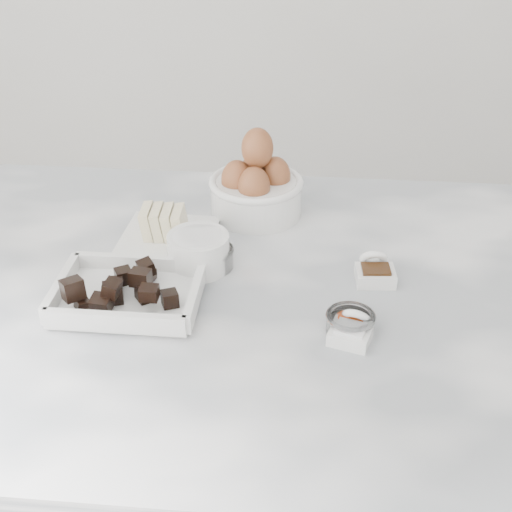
{
  "coord_description": "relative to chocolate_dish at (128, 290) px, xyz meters",
  "views": [
    {
      "loc": [
        0.1,
        -0.87,
        1.53
      ],
      "look_at": [
        0.02,
        0.03,
        0.98
      ],
      "focal_mm": 50.0,
      "sensor_mm": 36.0,
      "label": 1
    }
  ],
  "objects": [
    {
      "name": "zest_bowl",
      "position": [
        0.31,
        -0.04,
        -0.01
      ],
      "size": [
        0.07,
        0.07,
        0.03
      ],
      "color": "white",
      "rests_on": "marble_slab"
    },
    {
      "name": "salt_spoon",
      "position": [
        0.32,
        -0.05,
        -0.01
      ],
      "size": [
        0.06,
        0.08,
        0.04
      ],
      "color": "white",
      "rests_on": "marble_slab"
    },
    {
      "name": "honey_bowl",
      "position": [
        0.1,
        0.11,
        -0.01
      ],
      "size": [
        0.08,
        0.08,
        0.03
      ],
      "color": "white",
      "rests_on": "marble_slab"
    },
    {
      "name": "chocolate_dish",
      "position": [
        0.0,
        0.0,
        0.0
      ],
      "size": [
        0.21,
        0.16,
        0.05
      ],
      "color": "white",
      "rests_on": "marble_slab"
    },
    {
      "name": "egg_bowl",
      "position": [
        0.16,
        0.29,
        0.03
      ],
      "size": [
        0.17,
        0.17,
        0.16
      ],
      "color": "white",
      "rests_on": "marble_slab"
    },
    {
      "name": "sugar_ramekin",
      "position": [
        0.09,
        0.1,
        0.01
      ],
      "size": [
        0.09,
        0.09,
        0.06
      ],
      "color": "white",
      "rests_on": "marble_slab"
    },
    {
      "name": "butter_plate",
      "position": [
        0.02,
        0.17,
        -0.0
      ],
      "size": [
        0.16,
        0.16,
        0.06
      ],
      "color": "white",
      "rests_on": "marble_slab"
    },
    {
      "name": "cabinet",
      "position": [
        0.16,
        0.05,
        -0.51
      ],
      "size": [
        1.1,
        0.7,
        0.9
      ],
      "primitive_type": "cube",
      "color": "beige",
      "rests_on": "ground"
    },
    {
      "name": "marble_slab",
      "position": [
        0.16,
        0.05,
        -0.04
      ],
      "size": [
        1.2,
        0.8,
        0.04
      ],
      "primitive_type": "cube",
      "color": "silver",
      "rests_on": "cabinet"
    },
    {
      "name": "vanilla_spoon",
      "position": [
        0.35,
        0.1,
        -0.01
      ],
      "size": [
        0.06,
        0.07,
        0.04
      ],
      "color": "white",
      "rests_on": "marble_slab"
    }
  ]
}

